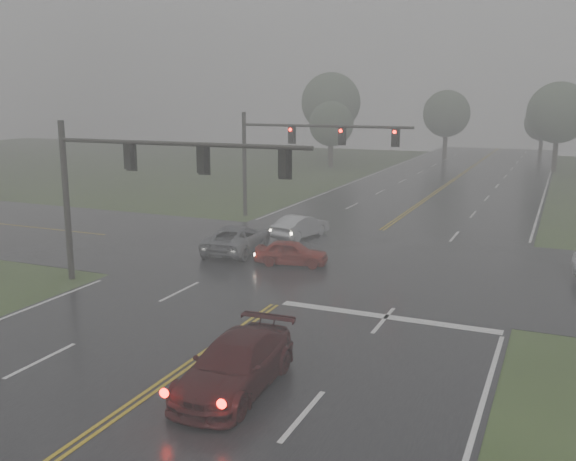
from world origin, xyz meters
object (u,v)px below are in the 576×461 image
at_px(sedan_maroon, 236,390).
at_px(signal_gantry_near, 131,174).
at_px(sedan_red, 292,265).
at_px(car_grey, 237,252).
at_px(sedan_silver, 301,238).
at_px(signal_gantry_far, 292,145).

relative_size(sedan_maroon, signal_gantry_near, 0.43).
distance_m(sedan_red, car_grey, 3.99).
distance_m(sedan_maroon, car_grey, 16.64).
height_order(sedan_maroon, sedan_silver, sedan_maroon).
bearing_deg(signal_gantry_far, car_grey, -84.33).
bearing_deg(sedan_red, signal_gantry_far, 11.82).
bearing_deg(signal_gantry_near, sedan_silver, 77.61).
xyz_separation_m(sedan_silver, signal_gantry_far, (-2.74, 5.11, 5.03)).
distance_m(sedan_red, sedan_silver, 6.34).
bearing_deg(sedan_silver, signal_gantry_near, 90.81).
distance_m(sedan_maroon, sedan_red, 13.97).
height_order(sedan_maroon, car_grey, sedan_maroon).
bearing_deg(sedan_red, car_grey, 59.23).
height_order(sedan_red, sedan_silver, sedan_silver).
bearing_deg(signal_gantry_near, sedan_maroon, -39.20).
bearing_deg(sedan_red, sedan_silver, 7.12).
bearing_deg(sedan_silver, car_grey, 82.59).
distance_m(car_grey, signal_gantry_near, 9.19).
xyz_separation_m(sedan_maroon, car_grey, (-7.76, 14.72, 0.00)).
relative_size(sedan_red, car_grey, 0.69).
xyz_separation_m(sedan_red, sedan_silver, (-1.99, 6.02, 0.00)).
bearing_deg(sedan_maroon, car_grey, 115.45).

